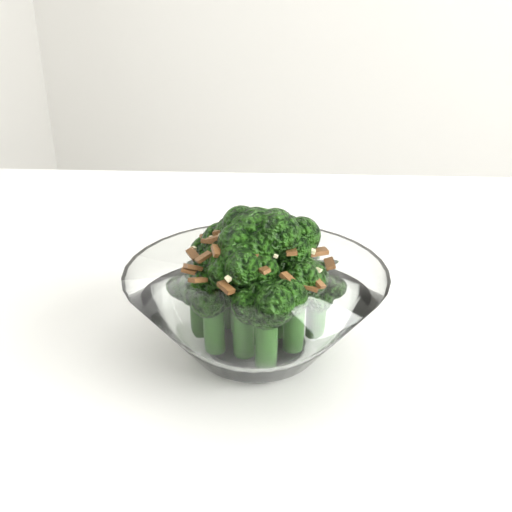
% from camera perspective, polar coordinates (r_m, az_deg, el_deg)
% --- Properties ---
extents(table, '(1.41, 1.17, 0.75)m').
position_cam_1_polar(table, '(0.58, -5.80, -9.19)').
color(table, white).
rests_on(table, ground).
extents(broccoli_dish, '(0.19, 0.19, 0.12)m').
position_cam_1_polar(broccoli_dish, '(0.42, -0.02, -4.39)').
color(broccoli_dish, white).
rests_on(broccoli_dish, table).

